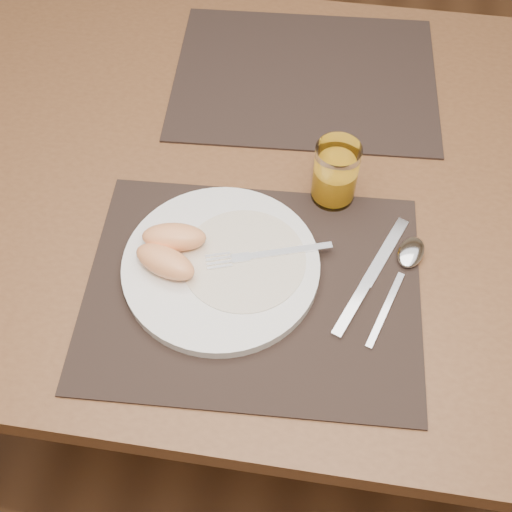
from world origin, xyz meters
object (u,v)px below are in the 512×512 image
object	(u,v)px
knife	(366,285)
juice_glass	(335,175)
table	(275,204)
placemat_near	(253,289)
placemat_far	(305,77)
spoon	(407,260)
fork	(258,255)
plate	(221,266)

from	to	relation	value
knife	juice_glass	distance (m)	0.17
table	placemat_near	size ratio (longest dim) A/B	3.11
placemat_far	juice_glass	bearing A→B (deg)	-75.08
knife	spoon	world-z (taller)	spoon
table	fork	size ratio (longest dim) A/B	8.19
placemat_far	plate	distance (m)	0.42
fork	knife	distance (m)	0.15
plate	spoon	bearing A→B (deg)	11.23
placemat_far	juice_glass	world-z (taller)	juice_glass
placemat_far	plate	bearing A→B (deg)	-99.63
placemat_near	spoon	bearing A→B (deg)	19.93
knife	placemat_near	bearing A→B (deg)	-169.73
plate	juice_glass	distance (m)	0.21
plate	spoon	xyz separation A→B (m)	(0.25, 0.05, -0.00)
placemat_far	plate	world-z (taller)	plate
placemat_far	juice_glass	xyz separation A→B (m)	(0.07, -0.26, 0.05)
placemat_near	placemat_far	xyz separation A→B (m)	(0.02, 0.44, 0.00)
placemat_near	knife	distance (m)	0.15
table	fork	world-z (taller)	fork
juice_glass	spoon	bearing A→B (deg)	-43.35
table	juice_glass	world-z (taller)	juice_glass
spoon	juice_glass	bearing A→B (deg)	136.65
placemat_far	spoon	bearing A→B (deg)	-63.58
spoon	juice_glass	xyz separation A→B (m)	(-0.11, 0.11, 0.04)
table	fork	distance (m)	0.21
placemat_near	juice_glass	world-z (taller)	juice_glass
placemat_near	fork	xyz separation A→B (m)	(0.00, 0.04, 0.02)
plate	knife	distance (m)	0.20
fork	spoon	xyz separation A→B (m)	(0.20, 0.03, -0.01)
placemat_near	juice_glass	xyz separation A→B (m)	(0.09, 0.18, 0.05)
spoon	juice_glass	world-z (taller)	juice_glass
placemat_far	spoon	world-z (taller)	spoon
placemat_near	table	bearing A→B (deg)	89.29
placemat_near	plate	world-z (taller)	plate
spoon	juice_glass	distance (m)	0.16
juice_glass	plate	bearing A→B (deg)	-131.78
table	placemat_far	xyz separation A→B (m)	(0.02, 0.22, 0.09)
fork	plate	bearing A→B (deg)	-159.24
plate	juice_glass	size ratio (longest dim) A/B	2.75
plate	knife	size ratio (longest dim) A/B	1.29
plate	fork	size ratio (longest dim) A/B	1.58
table	placemat_far	world-z (taller)	placemat_far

